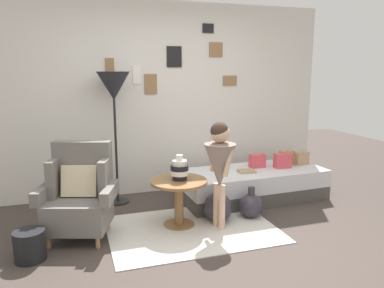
{
  "coord_description": "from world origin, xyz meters",
  "views": [
    {
      "loc": [
        -1.18,
        -3.13,
        1.7
      ],
      "look_at": [
        0.15,
        0.95,
        0.85
      ],
      "focal_mm": 35.11,
      "sensor_mm": 36.0,
      "label": 1
    }
  ],
  "objects": [
    {
      "name": "ground_plane",
      "position": [
        0.0,
        0.0,
        0.0
      ],
      "size": [
        12.0,
        12.0,
        0.0
      ],
      "primitive_type": "plane",
      "color": "#423833"
    },
    {
      "name": "gallery_wall",
      "position": [
        0.0,
        1.95,
        1.3
      ],
      "size": [
        4.8,
        0.12,
        2.6
      ],
      "color": "silver",
      "rests_on": "ground"
    },
    {
      "name": "rug",
      "position": [
        -0.0,
        0.49,
        0.01
      ],
      "size": [
        1.78,
        1.28,
        0.01
      ],
      "primitive_type": "cube",
      "color": "silver",
      "rests_on": "ground"
    },
    {
      "name": "armchair",
      "position": [
        -1.14,
        0.72,
        0.44
      ],
      "size": [
        0.87,
        0.75,
        0.97
      ],
      "color": "tan",
      "rests_on": "ground"
    },
    {
      "name": "daybed",
      "position": [
        1.08,
        1.19,
        0.2
      ],
      "size": [
        1.93,
        0.88,
        0.4
      ],
      "color": "#4C4742",
      "rests_on": "ground"
    },
    {
      "name": "pillow_head",
      "position": [
        1.85,
        1.24,
        0.49
      ],
      "size": [
        0.21,
        0.14,
        0.18
      ],
      "primitive_type": "cube",
      "rotation": [
        0.0,
        0.0,
        0.1
      ],
      "color": "tan",
      "rests_on": "daybed"
    },
    {
      "name": "pillow_mid",
      "position": [
        1.65,
        1.31,
        0.5
      ],
      "size": [
        0.19,
        0.13,
        0.2
      ],
      "primitive_type": "cube",
      "rotation": [
        0.0,
        0.0,
        0.04
      ],
      "color": "tan",
      "rests_on": "daybed"
    },
    {
      "name": "pillow_back",
      "position": [
        1.5,
        1.16,
        0.5
      ],
      "size": [
        0.23,
        0.14,
        0.19
      ],
      "primitive_type": "cube",
      "rotation": [
        0.0,
        0.0,
        -0.1
      ],
      "color": "#D64C56",
      "rests_on": "daybed"
    },
    {
      "name": "pillow_extra",
      "position": [
        1.19,
        1.29,
        0.49
      ],
      "size": [
        0.21,
        0.13,
        0.18
      ],
      "primitive_type": "cube",
      "rotation": [
        0.0,
        0.0,
        -0.06
      ],
      "color": "#D64C56",
      "rests_on": "daybed"
    },
    {
      "name": "side_table",
      "position": [
        -0.1,
        0.64,
        0.38
      ],
      "size": [
        0.62,
        0.62,
        0.52
      ],
      "color": "olive",
      "rests_on": "ground"
    },
    {
      "name": "vase_striped",
      "position": [
        -0.09,
        0.66,
        0.64
      ],
      "size": [
        0.2,
        0.2,
        0.28
      ],
      "color": "black",
      "rests_on": "side_table"
    },
    {
      "name": "floor_lamp",
      "position": [
        -0.66,
        1.6,
        1.45
      ],
      "size": [
        0.41,
        0.41,
        1.68
      ],
      "color": "black",
      "rests_on": "ground"
    },
    {
      "name": "person_child",
      "position": [
        0.29,
        0.44,
        0.75
      ],
      "size": [
        0.34,
        0.34,
        1.17
      ],
      "color": "#D8AD8E",
      "rests_on": "ground"
    },
    {
      "name": "book_on_daybed",
      "position": [
        0.94,
        1.1,
        0.42
      ],
      "size": [
        0.24,
        0.18,
        0.03
      ],
      "primitive_type": "cube",
      "rotation": [
        0.0,
        0.0,
        -0.12
      ],
      "color": "tan",
      "rests_on": "daybed"
    },
    {
      "name": "demijohn_near",
      "position": [
        0.35,
        0.62,
        0.17
      ],
      "size": [
        0.33,
        0.33,
        0.42
      ],
      "color": "#332D38",
      "rests_on": "ground"
    },
    {
      "name": "demijohn_far",
      "position": [
        0.76,
        0.6,
        0.15
      ],
      "size": [
        0.29,
        0.29,
        0.37
      ],
      "color": "#332D38",
      "rests_on": "ground"
    },
    {
      "name": "magazine_basket",
      "position": [
        -1.6,
        0.32,
        0.14
      ],
      "size": [
        0.28,
        0.28,
        0.28
      ],
      "primitive_type": "cylinder",
      "color": "black",
      "rests_on": "ground"
    }
  ]
}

